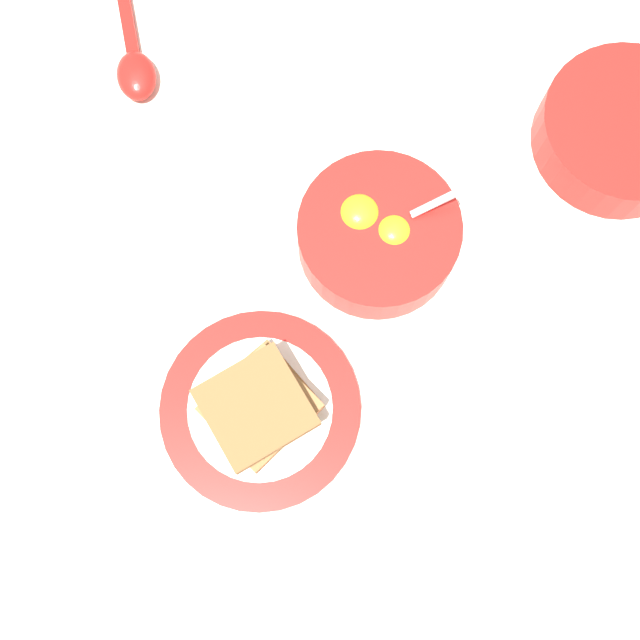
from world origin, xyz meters
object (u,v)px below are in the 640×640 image
toast_sandwich (259,406)px  congee_bowl (623,130)px  egg_bowl (378,235)px  toast_plate (260,409)px  soup_spoon (135,64)px

toast_sandwich → congee_bowl: size_ratio=0.65×
egg_bowl → toast_plate: egg_bowl is taller
egg_bowl → toast_plate: 0.21m
egg_bowl → toast_sandwich: bearing=-57.1°
soup_spoon → congee_bowl: size_ratio=0.90×
soup_spoon → egg_bowl: bearing=28.7°
toast_sandwich → egg_bowl: bearing=122.9°
toast_plate → toast_sandwich: bearing=27.7°
toast_sandwich → congee_bowl: (-0.12, 0.46, -0.01)m
egg_bowl → toast_plate: size_ratio=0.83×
toast_plate → toast_sandwich: toast_sandwich is taller
egg_bowl → toast_sandwich: (0.11, -0.18, 0.01)m
toast_sandwich → soup_spoon: (-0.41, 0.02, -0.03)m
toast_sandwich → soup_spoon: toast_sandwich is taller
toast_sandwich → congee_bowl: bearing=104.3°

